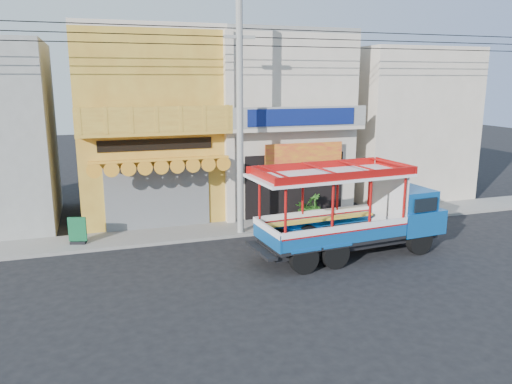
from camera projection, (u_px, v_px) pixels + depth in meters
ground at (296, 260)px, 17.19m from camera, size 90.00×90.00×0.00m
sidewalk at (259, 226)px, 20.89m from camera, size 30.00×2.00×0.12m
shophouse_left at (147, 124)px, 22.45m from camera, size 6.00×7.50×8.24m
shophouse_right at (272, 121)px, 24.28m from camera, size 6.00×6.75×8.24m
party_pilaster at (229, 131)px, 20.50m from camera, size 0.35×0.30×8.00m
filler_building_right at (395, 123)px, 26.51m from camera, size 6.00×6.00×7.60m
utility_pole at (244, 108)px, 18.88m from camera, size 28.00×0.26×9.00m
songthaew_truck at (362, 211)px, 17.53m from camera, size 7.10×2.81×3.24m
green_sign at (78, 233)px, 18.44m from camera, size 0.66×0.44×1.01m
potted_plant_a at (304, 208)px, 21.84m from camera, size 1.08×1.06×0.91m
potted_plant_c at (314, 205)px, 22.07m from camera, size 0.62×0.62×1.04m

